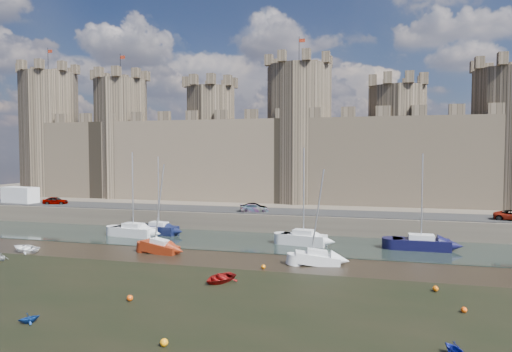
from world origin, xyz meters
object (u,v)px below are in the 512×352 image
Objects in this scene: van at (20,195)px; sailboat_4 at (160,247)px; sailboat_1 at (159,229)px; dinghy_1 at (29,318)px; car_1 at (254,207)px; sailboat_3 at (421,243)px; sailboat_5 at (317,258)px; sailboat_0 at (133,231)px; sailboat_2 at (303,238)px; car_2 at (254,208)px; car_0 at (55,201)px.

sailboat_4 reaches higher than van.
sailboat_1 is 8.13× the size of dinghy_1.
car_1 is 0.38× the size of sailboat_4.
sailboat_3 is 14.15m from sailboat_5.
sailboat_0 is 1.05× the size of sailboat_1.
sailboat_2 reaches higher than car_1.
car_2 is 0.65× the size of van.
car_0 is at bearing 175.53° from sailboat_2.
sailboat_1 is at bearing -124.62° from car_0.
car_0 is 33.37m from car_1.
sailboat_3 reaches higher than sailboat_1.
sailboat_4 is at bearing -19.67° from van.
van is 0.65× the size of sailboat_5.
car_2 is 40.63m from van.
sailboat_1 is (-11.30, -6.90, -2.27)m from car_2.
van is at bearing 73.67° from car_2.
sailboat_0 is at bearing -170.59° from sailboat_2.
van is at bearing 165.86° from sailboat_0.
sailboat_3 reaches higher than car_2.
van is 28.95m from sailboat_0.
van is 0.59× the size of sailboat_1.
dinghy_1 is at bearing -131.90° from sailboat_3.
car_1 is 0.63m from car_2.
sailboat_3 is at bearing -125.41° from car_2.
sailboat_3 reaches higher than sailboat_4.
sailboat_0 is 22.14m from sailboat_2.
car_2 is 0.37× the size of sailboat_3.
sailboat_0 is 35.29m from sailboat_3.
van is 50.11m from sailboat_2.
sailboat_4 is 20.72m from dinghy_1.
sailboat_2 is 8.97× the size of dinghy_1.
sailboat_3 is (21.74, -8.72, -2.29)m from car_1.
van is 52.89m from dinghy_1.
sailboat_2 is 13.16m from sailboat_3.
car_1 is 18.70m from sailboat_4.
sailboat_4 is (7.68, -7.78, -0.11)m from sailboat_0.
sailboat_2 reaches higher than car_0.
sailboat_5 is (51.73, -18.84, -3.15)m from van.
car_1 is at bearing 42.34° from sailboat_1.
sailboat_5 is at bearing -162.61° from car_2.
car_0 reaches higher than dinghy_1.
sailboat_3 is (21.53, -8.12, -2.26)m from car_2.
sailboat_5 is (-10.40, -9.59, -0.13)m from sailboat_3.
sailboat_5 is at bearing -148.51° from car_1.
sailboat_1 is (-11.09, -7.50, -2.30)m from car_1.
car_1 is 16.88m from sailboat_0.
sailboat_4 is (34.54, -18.13, -3.12)m from van.
car_1 reaches higher than car_2.
sailboat_0 is 1.12× the size of sailboat_4.
sailboat_0 reaches higher than sailboat_4.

